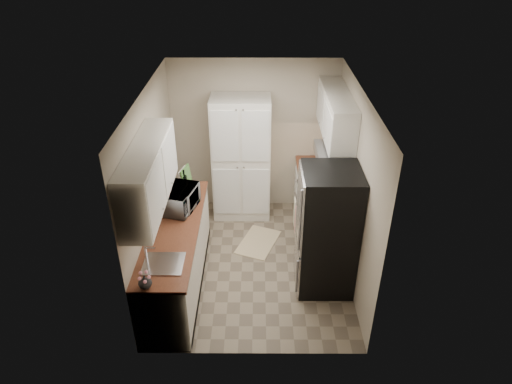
# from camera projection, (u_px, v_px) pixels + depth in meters

# --- Properties ---
(ground) EXTENTS (3.20, 3.20, 0.00)m
(ground) POSITION_uv_depth(u_px,v_px,m) (253.00, 262.00, 6.54)
(ground) COLOR #7A6B56
(ground) RESTS_ON ground
(room_shell) EXTENTS (2.64, 3.24, 2.52)m
(room_shell) POSITION_uv_depth(u_px,v_px,m) (252.00, 161.00, 5.69)
(room_shell) COLOR #B8AD95
(room_shell) RESTS_ON ground
(pantry_cabinet) EXTENTS (0.90, 0.55, 2.00)m
(pantry_cabinet) POSITION_uv_depth(u_px,v_px,m) (241.00, 159.00, 7.15)
(pantry_cabinet) COLOR silver
(pantry_cabinet) RESTS_ON ground
(base_cabinet_left) EXTENTS (0.60, 2.30, 0.88)m
(base_cabinet_left) POSITION_uv_depth(u_px,v_px,m) (177.00, 257.00, 5.94)
(base_cabinet_left) COLOR silver
(base_cabinet_left) RESTS_ON ground
(countertop_left) EXTENTS (0.63, 2.33, 0.04)m
(countertop_left) POSITION_uv_depth(u_px,v_px,m) (174.00, 228.00, 5.71)
(countertop_left) COLOR brown
(countertop_left) RESTS_ON base_cabinet_left
(base_cabinet_right) EXTENTS (0.60, 0.80, 0.88)m
(base_cabinet_right) POSITION_uv_depth(u_px,v_px,m) (316.00, 194.00, 7.33)
(base_cabinet_right) COLOR silver
(base_cabinet_right) RESTS_ON ground
(countertop_right) EXTENTS (0.63, 0.83, 0.04)m
(countertop_right) POSITION_uv_depth(u_px,v_px,m) (317.00, 168.00, 7.09)
(countertop_right) COLOR brown
(countertop_right) RESTS_ON base_cabinet_right
(electric_range) EXTENTS (0.71, 0.78, 1.13)m
(electric_range) POSITION_uv_depth(u_px,v_px,m) (321.00, 220.00, 6.62)
(electric_range) COLOR #B7B7BC
(electric_range) RESTS_ON ground
(refrigerator) EXTENTS (0.70, 0.72, 1.70)m
(refrigerator) POSITION_uv_depth(u_px,v_px,m) (327.00, 231.00, 5.74)
(refrigerator) COLOR #B7B7BC
(refrigerator) RESTS_ON ground
(microwave) EXTENTS (0.49, 0.62, 0.30)m
(microwave) POSITION_uv_depth(u_px,v_px,m) (180.00, 199.00, 5.98)
(microwave) COLOR #B4B3B8
(microwave) RESTS_ON countertop_left
(wine_bottle) EXTENTS (0.08, 0.08, 0.31)m
(wine_bottle) POSITION_uv_depth(u_px,v_px,m) (184.00, 182.00, 6.37)
(wine_bottle) COLOR black
(wine_bottle) RESTS_ON countertop_left
(flower_vase) EXTENTS (0.18, 0.18, 0.15)m
(flower_vase) POSITION_uv_depth(u_px,v_px,m) (145.00, 282.00, 4.73)
(flower_vase) COLOR silver
(flower_vase) RESTS_ON countertop_left
(cutting_board) EXTENTS (0.09, 0.26, 0.33)m
(cutting_board) POSITION_uv_depth(u_px,v_px,m) (187.00, 178.00, 6.43)
(cutting_board) COLOR #4C8C3C
(cutting_board) RESTS_ON countertop_left
(toaster_oven) EXTENTS (0.37, 0.41, 0.20)m
(toaster_oven) POSITION_uv_depth(u_px,v_px,m) (325.00, 163.00, 6.98)
(toaster_oven) COLOR silver
(toaster_oven) RESTS_ON countertop_right
(fruit_basket) EXTENTS (0.31, 0.31, 0.10)m
(fruit_basket) POSITION_uv_depth(u_px,v_px,m) (328.00, 155.00, 6.89)
(fruit_basket) COLOR #FF6608
(fruit_basket) RESTS_ON toaster_oven
(kitchen_mat) EXTENTS (0.73, 0.90, 0.01)m
(kitchen_mat) POSITION_uv_depth(u_px,v_px,m) (258.00, 242.00, 6.94)
(kitchen_mat) COLOR beige
(kitchen_mat) RESTS_ON ground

